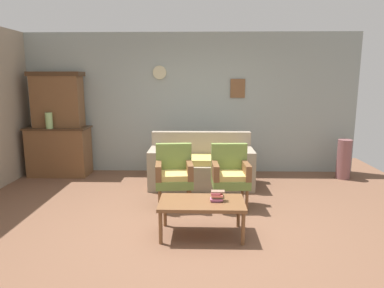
{
  "coord_description": "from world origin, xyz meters",
  "views": [
    {
      "loc": [
        0.2,
        -4.1,
        1.83
      ],
      "look_at": [
        0.06,
        1.03,
        0.85
      ],
      "focal_mm": 32.04,
      "sensor_mm": 36.0,
      "label": 1
    }
  ],
  "objects_px": {
    "floor_vase_by_wall": "(344,159)",
    "armchair_near_cabinet": "(230,173)",
    "floral_couch": "(201,167)",
    "armchair_near_couch_end": "(174,173)",
    "vase_on_cabinet": "(49,121)",
    "coffee_table": "(202,205)",
    "book_stack_on_table": "(217,196)",
    "side_cabinet": "(60,151)"
  },
  "relations": [
    {
      "from": "side_cabinet",
      "to": "floor_vase_by_wall",
      "type": "distance_m",
      "value": 5.37
    },
    {
      "from": "armchair_near_couch_end",
      "to": "book_stack_on_table",
      "type": "relative_size",
      "value": 5.34
    },
    {
      "from": "side_cabinet",
      "to": "floral_couch",
      "type": "bearing_deg",
      "value": -11.83
    },
    {
      "from": "coffee_table",
      "to": "book_stack_on_table",
      "type": "xyz_separation_m",
      "value": [
        0.18,
        0.01,
        0.1
      ]
    },
    {
      "from": "side_cabinet",
      "to": "floor_vase_by_wall",
      "type": "xyz_separation_m",
      "value": [
        5.36,
        -0.1,
        -0.1
      ]
    },
    {
      "from": "armchair_near_couch_end",
      "to": "vase_on_cabinet",
      "type": "bearing_deg",
      "value": 149.51
    },
    {
      "from": "floral_couch",
      "to": "coffee_table",
      "type": "bearing_deg",
      "value": -89.79
    },
    {
      "from": "side_cabinet",
      "to": "book_stack_on_table",
      "type": "distance_m",
      "value": 3.85
    },
    {
      "from": "side_cabinet",
      "to": "book_stack_on_table",
      "type": "height_order",
      "value": "side_cabinet"
    },
    {
      "from": "armchair_near_couch_end",
      "to": "floor_vase_by_wall",
      "type": "bearing_deg",
      "value": 26.14
    },
    {
      "from": "book_stack_on_table",
      "to": "coffee_table",
      "type": "bearing_deg",
      "value": -176.53
    },
    {
      "from": "floral_couch",
      "to": "armchair_near_couch_end",
      "type": "height_order",
      "value": "same"
    },
    {
      "from": "armchair_near_cabinet",
      "to": "coffee_table",
      "type": "height_order",
      "value": "armchair_near_cabinet"
    },
    {
      "from": "vase_on_cabinet",
      "to": "coffee_table",
      "type": "relative_size",
      "value": 0.3
    },
    {
      "from": "side_cabinet",
      "to": "vase_on_cabinet",
      "type": "xyz_separation_m",
      "value": [
        -0.08,
        -0.18,
        0.61
      ]
    },
    {
      "from": "armchair_near_cabinet",
      "to": "coffee_table",
      "type": "bearing_deg",
      "value": -113.01
    },
    {
      "from": "side_cabinet",
      "to": "coffee_table",
      "type": "xyz_separation_m",
      "value": [
        2.72,
        -2.54,
        -0.09
      ]
    },
    {
      "from": "armchair_near_couch_end",
      "to": "coffee_table",
      "type": "xyz_separation_m",
      "value": [
        0.4,
        -0.95,
        -0.12
      ]
    },
    {
      "from": "floral_couch",
      "to": "book_stack_on_table",
      "type": "relative_size",
      "value": 10.48
    },
    {
      "from": "vase_on_cabinet",
      "to": "floor_vase_by_wall",
      "type": "xyz_separation_m",
      "value": [
        5.44,
        0.08,
        -0.71
      ]
    },
    {
      "from": "armchair_near_couch_end",
      "to": "book_stack_on_table",
      "type": "distance_m",
      "value": 1.1
    },
    {
      "from": "armchair_near_couch_end",
      "to": "book_stack_on_table",
      "type": "height_order",
      "value": "armchair_near_couch_end"
    },
    {
      "from": "floral_couch",
      "to": "floor_vase_by_wall",
      "type": "distance_m",
      "value": 2.69
    },
    {
      "from": "side_cabinet",
      "to": "floral_couch",
      "type": "xyz_separation_m",
      "value": [
        2.72,
        -0.57,
        -0.14
      ]
    },
    {
      "from": "book_stack_on_table",
      "to": "floral_couch",
      "type": "bearing_deg",
      "value": 95.37
    },
    {
      "from": "coffee_table",
      "to": "floor_vase_by_wall",
      "type": "distance_m",
      "value": 3.59
    },
    {
      "from": "side_cabinet",
      "to": "floor_vase_by_wall",
      "type": "relative_size",
      "value": 1.58
    },
    {
      "from": "armchair_near_cabinet",
      "to": "side_cabinet",
      "type": "bearing_deg",
      "value": 153.28
    },
    {
      "from": "vase_on_cabinet",
      "to": "armchair_near_couch_end",
      "type": "xyz_separation_m",
      "value": [
        2.4,
        -1.42,
        -0.58
      ]
    },
    {
      "from": "side_cabinet",
      "to": "armchair_near_couch_end",
      "type": "xyz_separation_m",
      "value": [
        2.33,
        -1.59,
        0.03
      ]
    },
    {
      "from": "floor_vase_by_wall",
      "to": "floral_couch",
      "type": "bearing_deg",
      "value": -169.95
    },
    {
      "from": "book_stack_on_table",
      "to": "floor_vase_by_wall",
      "type": "bearing_deg",
      "value": 44.58
    },
    {
      "from": "side_cabinet",
      "to": "coffee_table",
      "type": "bearing_deg",
      "value": -42.98
    },
    {
      "from": "vase_on_cabinet",
      "to": "armchair_near_couch_end",
      "type": "height_order",
      "value": "vase_on_cabinet"
    },
    {
      "from": "armchair_near_cabinet",
      "to": "book_stack_on_table",
      "type": "xyz_separation_m",
      "value": [
        -0.23,
        -0.95,
        -0.02
      ]
    },
    {
      "from": "coffee_table",
      "to": "book_stack_on_table",
      "type": "distance_m",
      "value": 0.21
    },
    {
      "from": "floor_vase_by_wall",
      "to": "book_stack_on_table",
      "type": "bearing_deg",
      "value": -135.42
    },
    {
      "from": "floral_couch",
      "to": "coffee_table",
      "type": "height_order",
      "value": "floral_couch"
    },
    {
      "from": "floor_vase_by_wall",
      "to": "armchair_near_cabinet",
      "type": "bearing_deg",
      "value": -146.5
    },
    {
      "from": "vase_on_cabinet",
      "to": "floor_vase_by_wall",
      "type": "bearing_deg",
      "value": 0.79
    },
    {
      "from": "armchair_near_couch_end",
      "to": "floor_vase_by_wall",
      "type": "relative_size",
      "value": 1.23
    },
    {
      "from": "vase_on_cabinet",
      "to": "coffee_table",
      "type": "distance_m",
      "value": 3.73
    }
  ]
}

